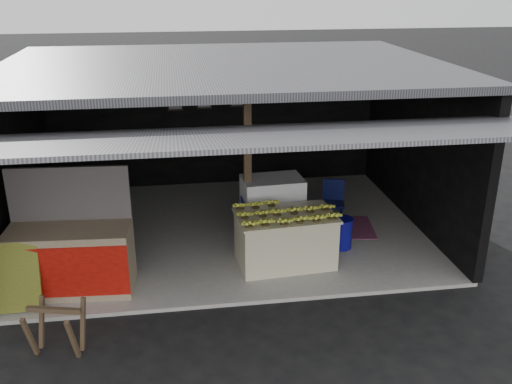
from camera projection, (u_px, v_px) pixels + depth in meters
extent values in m
plane|color=black|center=(245.00, 306.00, 8.03)|extent=(80.00, 80.00, 0.00)
cube|color=gray|center=(227.00, 230.00, 10.32)|extent=(7.00, 5.00, 0.06)
cube|color=black|center=(214.00, 117.00, 12.09)|extent=(7.00, 0.15, 2.90)
cube|color=black|center=(12.00, 161.00, 9.30)|extent=(0.15, 5.00, 2.90)
cube|color=black|center=(419.00, 143.00, 10.27)|extent=(0.15, 5.00, 2.90)
cube|color=#232326|center=(224.00, 66.00, 9.26)|extent=(7.20, 5.20, 0.12)
cube|color=#232326|center=(255.00, 136.00, 6.16)|extent=(7.40, 2.47, 0.48)
cube|color=brown|center=(247.00, 163.00, 9.28)|extent=(0.12, 0.12, 2.85)
cube|color=beige|center=(285.00, 240.00, 8.94)|extent=(1.53, 0.99, 0.80)
cube|color=beige|center=(286.00, 216.00, 8.79)|extent=(1.59, 1.05, 0.04)
cube|color=white|center=(272.00, 209.00, 9.71)|extent=(1.05, 0.74, 1.12)
cube|color=navy|center=(276.00, 214.00, 9.37)|extent=(0.78, 0.07, 0.33)
cube|color=#B21414|center=(276.00, 235.00, 9.51)|extent=(0.50, 0.05, 0.11)
cube|color=#998466|center=(71.00, 260.00, 8.16)|extent=(1.77, 0.86, 0.97)
cube|color=red|center=(67.00, 273.00, 7.80)|extent=(1.72, 0.13, 0.76)
cube|color=white|center=(67.00, 273.00, 7.79)|extent=(0.58, 0.05, 0.19)
cube|color=#182549|center=(67.00, 194.00, 8.14)|extent=(1.72, 0.16, 0.81)
cube|color=black|center=(15.00, 278.00, 7.67)|extent=(0.65, 0.26, 0.95)
cube|color=brown|center=(30.00, 337.00, 6.78)|extent=(0.11, 0.26, 0.65)
cube|color=brown|center=(73.00, 339.00, 6.74)|extent=(0.11, 0.26, 0.65)
cube|color=brown|center=(42.00, 322.00, 7.08)|extent=(0.11, 0.26, 0.65)
cube|color=brown|center=(83.00, 324.00, 7.03)|extent=(0.11, 0.26, 0.65)
cube|color=brown|center=(54.00, 310.00, 6.81)|extent=(0.67, 0.22, 0.06)
cylinder|color=#0C0B7E|center=(342.00, 234.00, 9.50)|extent=(0.34, 0.34, 0.50)
cylinder|color=#0B103D|center=(324.00, 217.00, 10.26)|extent=(0.03, 0.03, 0.41)
cylinder|color=#0B103D|center=(342.00, 218.00, 10.23)|extent=(0.03, 0.03, 0.41)
cylinder|color=#0B103D|center=(324.00, 211.00, 10.54)|extent=(0.03, 0.03, 0.41)
cylinder|color=#0B103D|center=(341.00, 211.00, 10.52)|extent=(0.03, 0.03, 0.41)
cube|color=#0B103D|center=(333.00, 204.00, 10.32)|extent=(0.46, 0.46, 0.04)
cube|color=#0B103D|center=(333.00, 190.00, 10.40)|extent=(0.39, 0.13, 0.41)
cube|color=maroon|center=(331.00, 227.00, 10.33)|extent=(1.63, 1.20, 0.01)
cube|color=black|center=(175.00, 101.00, 11.74)|extent=(0.32, 0.03, 0.42)
cube|color=#4C4C59|center=(175.00, 101.00, 11.73)|extent=(0.26, 0.02, 0.34)
cube|color=black|center=(204.00, 99.00, 11.82)|extent=(0.32, 0.03, 0.42)
cube|color=#4C4C59|center=(204.00, 99.00, 11.80)|extent=(0.26, 0.02, 0.34)
cube|color=black|center=(238.00, 97.00, 11.91)|extent=(0.32, 0.03, 0.42)
cube|color=#4C4C59|center=(238.00, 97.00, 11.89)|extent=(0.26, 0.02, 0.34)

